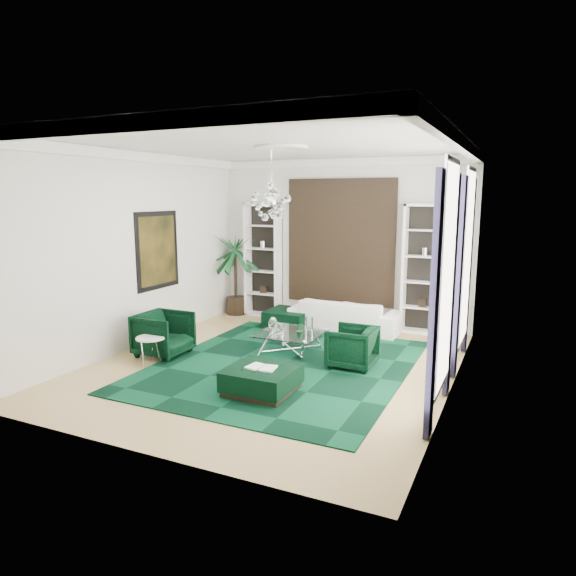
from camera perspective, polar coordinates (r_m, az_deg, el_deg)
The scene contains 30 objects.
floor at distance 9.22m, azimuth -1.49°, elevation -8.58°, with size 6.00×7.00×0.02m, color tan.
ceiling at distance 8.77m, azimuth -1.61°, elevation 15.77°, with size 6.00×7.00×0.02m, color white.
wall_back at distance 12.02m, azimuth 5.94°, elevation 5.10°, with size 6.00×0.02×3.80m, color silver.
wall_front at distance 5.90m, azimuth -16.89°, elevation -0.59°, with size 6.00×0.02×3.80m, color silver.
wall_left at distance 10.48m, azimuth -16.50°, elevation 3.99°, with size 0.02×7.00×3.80m, color silver.
wall_right at distance 7.94m, azimuth 18.32°, elevation 2.02°, with size 0.02×7.00×3.80m, color silver.
crown_molding at distance 8.76m, azimuth -1.60°, elevation 15.06°, with size 6.00×7.00×0.18m, color white, non-canonical shape.
ceiling_medallion at distance 9.04m, azimuth -0.73°, elevation 15.36°, with size 0.90×0.90×0.05m, color white.
tapestry at distance 11.98m, azimuth 5.86°, elevation 5.08°, with size 2.50×0.06×2.80m, color black.
shelving_left at distance 12.66m, azimuth -2.79°, elevation 3.13°, with size 0.90×0.38×2.80m, color white, non-canonical shape.
shelving_right at distance 11.40m, azimuth 14.87°, elevation 2.01°, with size 0.90×0.38×2.80m, color white, non-canonical shape.
painting at distance 10.91m, azimuth -14.25°, elevation 4.06°, with size 0.04×1.30×1.60m, color black.
window_near at distance 7.06m, azimuth 17.30°, elevation 1.11°, with size 0.03×1.10×2.90m, color white.
curtain_near_a at distance 6.34m, azimuth 15.91°, elevation -2.10°, with size 0.07×0.30×3.25m, color black.
curtain_near_b at distance 7.86m, azimuth 17.72°, elevation 0.13°, with size 0.07×0.30×3.25m, color black.
window_far at distance 9.42m, azimuth 19.29°, elevation 3.18°, with size 0.03×1.10×2.90m, color white.
curtain_far_a at distance 8.69m, azimuth 18.44°, elevation 1.01°, with size 0.07×0.30×3.25m, color black.
curtain_far_b at distance 10.22m, azimuth 19.45°, elevation 2.27°, with size 0.07×0.30×3.25m, color black.
rug at distance 9.18m, azimuth -0.45°, elevation -8.53°, with size 4.20×5.00×0.02m, color black.
sofa at distance 11.44m, azimuth 6.34°, elevation -3.04°, with size 2.40×0.94×0.70m, color white.
armchair_left at distance 9.91m, azimuth -13.66°, elevation -4.99°, with size 0.88×0.90×0.82m, color black.
armchair_right at distance 9.06m, azimuth 7.14°, elevation -6.53°, with size 0.78×0.80×0.73m, color black.
coffee_table at distance 9.84m, azimuth 0.35°, elevation -6.07°, with size 1.17×1.17×0.40m, color white, non-canonical shape.
ottoman_side at distance 11.63m, azimuth 0.10°, elevation -3.47°, with size 0.94×0.94×0.42m, color black.
ottoman_front at distance 7.92m, azimuth -2.92°, elevation -10.21°, with size 0.99×0.99×0.39m, color black.
book at distance 7.85m, azimuth -2.93°, elevation -8.75°, with size 0.45×0.30×0.03m, color white.
side_table at distance 9.47m, azimuth -14.96°, elevation -6.80°, with size 0.51×0.51×0.49m, color white.
palm at distance 12.87m, azimuth -5.88°, elevation 2.86°, with size 1.66×1.66×2.65m, color #134B23, non-canonical shape.
chandelier at distance 8.99m, azimuth -1.83°, elevation 9.51°, with size 0.71×0.71×0.64m, color white, non-canonical shape.
table_plant at distance 9.42m, azimuth 1.36°, elevation -4.70°, with size 0.15×0.12×0.27m, color #134B23.
Camera 1 is at (3.88, -7.82, 2.96)m, focal length 32.00 mm.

